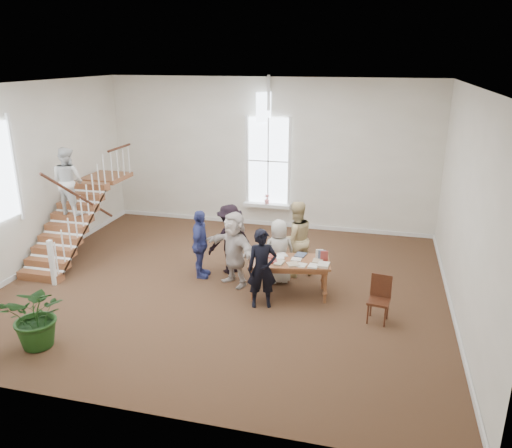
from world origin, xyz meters
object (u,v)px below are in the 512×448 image
(elderly_woman, at_px, (279,252))
(floor_plant, at_px, (38,315))
(library_table, at_px, (289,264))
(side_chair, at_px, (380,296))
(person_yellow, at_px, (295,239))
(woman_cluster_b, at_px, (230,239))
(woman_cluster_c, at_px, (234,249))
(police_officer, at_px, (262,269))
(woman_cluster_a, at_px, (200,244))

(elderly_woman, relative_size, floor_plant, 1.22)
(library_table, bearing_deg, side_chair, -28.89)
(side_chair, bearing_deg, person_yellow, 147.71)
(library_table, xyz_separation_m, elderly_woman, (-0.35, 0.60, 0.02))
(woman_cluster_b, distance_m, floor_plant, 4.70)
(library_table, height_order, woman_cluster_c, woman_cluster_c)
(elderly_woman, height_order, woman_cluster_c, woman_cluster_c)
(library_table, xyz_separation_m, police_officer, (-0.45, -0.65, 0.11))
(woman_cluster_a, xyz_separation_m, woman_cluster_b, (0.60, 0.45, 0.03))
(woman_cluster_c, height_order, floor_plant, woman_cluster_c)
(woman_cluster_c, xyz_separation_m, side_chair, (3.29, -0.90, -0.35))
(police_officer, relative_size, woman_cluster_a, 1.03)
(elderly_woman, height_order, person_yellow, person_yellow)
(elderly_woman, relative_size, person_yellow, 0.83)
(person_yellow, height_order, floor_plant, person_yellow)
(floor_plant, distance_m, side_chair, 6.48)
(library_table, height_order, elderly_woman, elderly_woman)
(woman_cluster_b, height_order, floor_plant, woman_cluster_b)
(library_table, distance_m, police_officer, 0.79)
(woman_cluster_c, bearing_deg, woman_cluster_b, 149.04)
(person_yellow, xyz_separation_m, woman_cluster_c, (-1.27, -0.86, -0.05))
(person_yellow, xyz_separation_m, woman_cluster_b, (-1.57, -0.21, -0.07))
(police_officer, relative_size, side_chair, 1.79)
(floor_plant, bearing_deg, woman_cluster_a, 63.39)
(police_officer, relative_size, woman_cluster_b, 1.00)
(library_table, bearing_deg, police_officer, -135.39)
(person_yellow, bearing_deg, floor_plant, 13.66)
(police_officer, distance_m, side_chair, 2.44)
(elderly_woman, height_order, woman_cluster_a, woman_cluster_a)
(person_yellow, relative_size, side_chair, 1.94)
(library_table, xyz_separation_m, floor_plant, (-4.02, -3.14, -0.12))
(floor_plant, bearing_deg, library_table, 38.01)
(police_officer, xyz_separation_m, woman_cluster_a, (-1.77, 1.09, -0.03))
(person_yellow, bearing_deg, library_table, 59.26)
(police_officer, distance_m, elderly_woman, 1.26)
(elderly_woman, distance_m, woman_cluster_b, 1.31)
(side_chair, bearing_deg, woman_cluster_c, 173.51)
(library_table, height_order, floor_plant, floor_plant)
(person_yellow, relative_size, woman_cluster_a, 1.12)
(woman_cluster_a, bearing_deg, police_officer, -128.36)
(person_yellow, distance_m, side_chair, 2.70)
(woman_cluster_b, bearing_deg, library_table, 106.81)
(person_yellow, xyz_separation_m, floor_plant, (-3.97, -4.24, -0.30))
(person_yellow, relative_size, woman_cluster_b, 1.08)
(police_officer, height_order, elderly_woman, police_officer)
(police_officer, bearing_deg, library_table, 36.43)
(woman_cluster_b, distance_m, woman_cluster_c, 0.72)
(library_table, relative_size, side_chair, 1.98)
(police_officer, height_order, side_chair, police_officer)
(elderly_woman, xyz_separation_m, woman_cluster_c, (-0.97, -0.36, 0.11))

